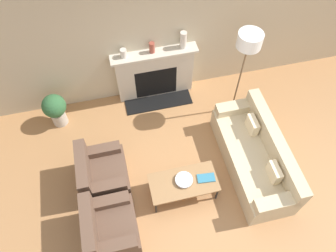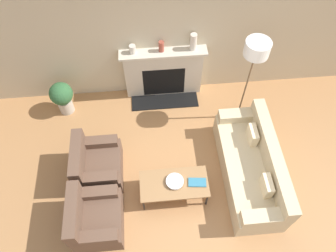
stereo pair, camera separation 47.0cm
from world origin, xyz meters
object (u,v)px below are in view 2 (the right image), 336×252
at_px(armchair_near, 94,218).
at_px(couch, 252,167).
at_px(book, 197,182).
at_px(armchair_far, 96,165).
at_px(mantel_vase_center_left, 161,46).
at_px(fireplace, 163,73).
at_px(potted_plant, 62,96).
at_px(coffee_table, 174,184).
at_px(mantel_vase_center_right, 193,42).
at_px(floor_lamp, 255,57).
at_px(mantel_vase_left, 133,49).
at_px(bowl, 175,181).

bearing_deg(armchair_near, couch, -76.23).
bearing_deg(book, armchair_far, 168.59).
bearing_deg(mantel_vase_center_left, fireplace, -25.91).
height_order(fireplace, potted_plant, fireplace).
xyz_separation_m(coffee_table, mantel_vase_center_right, (0.57, 2.32, 0.94)).
distance_m(coffee_table, floor_lamp, 2.44).
relative_size(armchair_far, mantel_vase_center_left, 4.12).
height_order(coffee_table, floor_lamp, floor_lamp).
height_order(couch, mantel_vase_left, mantel_vase_left).
bearing_deg(fireplace, floor_lamp, -28.73).
xyz_separation_m(armchair_near, bowl, (1.31, 0.45, 0.13)).
distance_m(armchair_far, floor_lamp, 3.20).
xyz_separation_m(fireplace, armchair_far, (-1.31, -1.79, -0.25)).
height_order(fireplace, mantel_vase_center_right, mantel_vase_center_right).
bearing_deg(couch, bowl, -81.58).
distance_m(armchair_far, book, 1.76).
bearing_deg(mantel_vase_center_right, armchair_near, -124.22).
relative_size(bowl, mantel_vase_left, 1.74).
distance_m(armchair_near, mantel_vase_left, 2.99).
bearing_deg(armchair_near, mantel_vase_left, -15.50).
xyz_separation_m(armchair_far, bowl, (1.31, -0.49, 0.13)).
bearing_deg(armchair_far, floor_lamp, -69.67).
bearing_deg(mantel_vase_left, potted_plant, -167.38).
relative_size(mantel_vase_left, mantel_vase_center_left, 0.79).
distance_m(mantel_vase_left, mantel_vase_center_left, 0.52).
bearing_deg(book, mantel_vase_center_left, 105.63).
distance_m(floor_lamp, mantel_vase_left, 2.16).
height_order(fireplace, coffee_table, fireplace).
xyz_separation_m(armchair_far, mantel_vase_center_right, (1.87, 1.81, 1.01)).
relative_size(fireplace, coffee_table, 1.46).
relative_size(couch, armchair_near, 2.42).
distance_m(couch, floor_lamp, 1.85).
relative_size(book, mantel_vase_center_right, 0.91).
relative_size(armchair_far, floor_lamp, 0.45).
height_order(couch, floor_lamp, floor_lamp).
bearing_deg(mantel_vase_center_left, armchair_far, -125.44).
bearing_deg(bowl, armchair_near, -160.95).
distance_m(fireplace, armchair_far, 2.24).
relative_size(coffee_table, mantel_vase_center_right, 3.35).
bearing_deg(potted_plant, mantel_vase_center_right, 7.22).
bearing_deg(book, floor_lamp, 61.70).
relative_size(armchair_near, book, 2.86).
bearing_deg(potted_plant, fireplace, 8.78).
bearing_deg(book, armchair_near, -160.06).
height_order(mantel_vase_center_left, potted_plant, mantel_vase_center_left).
xyz_separation_m(book, floor_lamp, (1.06, 1.54, 1.22)).
height_order(bowl, book, bowl).
relative_size(couch, potted_plant, 2.84).
height_order(bowl, potted_plant, potted_plant).
xyz_separation_m(floor_lamp, mantel_vase_center_left, (-1.45, 0.79, -0.38)).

